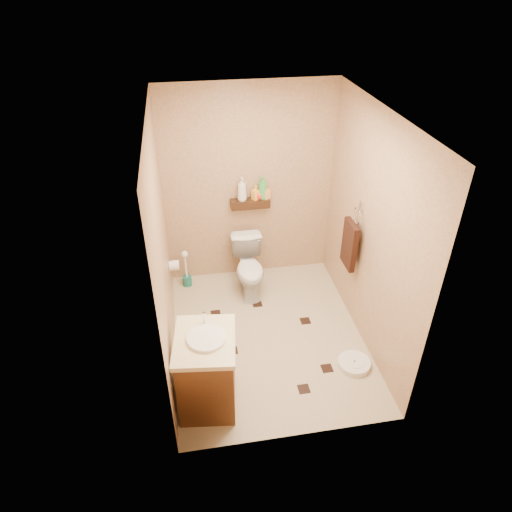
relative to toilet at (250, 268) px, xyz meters
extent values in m
plane|color=beige|center=(0.07, -0.83, -0.33)|extent=(2.50, 2.50, 0.00)
cube|color=tan|center=(0.07, 0.42, 0.87)|extent=(2.00, 0.04, 2.40)
cube|color=tan|center=(0.07, -2.08, 0.87)|extent=(2.00, 0.04, 2.40)
cube|color=tan|center=(-0.93, -0.83, 0.87)|extent=(0.04, 2.50, 2.40)
cube|color=tan|center=(1.07, -0.83, 0.87)|extent=(0.04, 2.50, 2.40)
cube|color=white|center=(0.07, -0.83, 2.07)|extent=(2.00, 2.50, 0.02)
cube|color=#3A2210|center=(0.07, 0.34, 0.69)|extent=(0.46, 0.14, 0.10)
cube|color=black|center=(-0.34, -0.99, -0.33)|extent=(0.11, 0.11, 0.01)
cube|color=black|center=(0.53, -0.67, -0.33)|extent=(0.11, 0.11, 0.01)
cube|color=black|center=(0.27, -1.61, -0.33)|extent=(0.11, 0.11, 0.01)
cube|color=black|center=(-0.46, -0.37, -0.33)|extent=(0.11, 0.11, 0.01)
cube|color=black|center=(0.56, -1.40, -0.33)|extent=(0.11, 0.11, 0.01)
cube|color=black|center=(0.05, -0.28, -0.33)|extent=(0.11, 0.11, 0.01)
imported|color=white|center=(0.00, 0.00, 0.00)|extent=(0.38, 0.66, 0.67)
cube|color=brown|center=(-0.63, -1.58, 0.03)|extent=(0.55, 0.65, 0.72)
cube|color=#F8EBB3|center=(-0.63, -1.58, 0.41)|extent=(0.59, 0.69, 0.05)
cylinder|color=white|center=(-0.61, -1.58, 0.44)|extent=(0.33, 0.33, 0.05)
cylinder|color=silver|center=(-0.61, -1.37, 0.50)|extent=(0.03, 0.03, 0.11)
cylinder|color=white|center=(0.84, -1.41, -0.30)|extent=(0.33, 0.33, 0.06)
cylinder|color=white|center=(0.84, -1.41, -0.27)|extent=(0.20, 0.20, 0.01)
cylinder|color=#1A6A5D|center=(-0.75, 0.24, -0.27)|extent=(0.12, 0.12, 0.13)
cylinder|color=white|center=(-0.75, 0.24, -0.04)|extent=(0.02, 0.02, 0.36)
sphere|color=white|center=(-0.75, 0.24, 0.13)|extent=(0.08, 0.08, 0.08)
cube|color=silver|center=(1.05, -0.58, 1.05)|extent=(0.03, 0.06, 0.08)
torus|color=silver|center=(1.02, -0.58, 0.93)|extent=(0.02, 0.19, 0.19)
cube|color=black|center=(0.98, -0.58, 0.59)|extent=(0.06, 0.30, 0.52)
cylinder|color=white|center=(-0.87, -0.18, 0.27)|extent=(0.11, 0.11, 0.11)
cylinder|color=silver|center=(-0.91, -0.18, 0.33)|extent=(0.04, 0.02, 0.02)
imported|color=silver|center=(-0.03, 0.34, 0.88)|extent=(0.13, 0.13, 0.28)
imported|color=yellow|center=(0.13, 0.34, 0.82)|extent=(0.11, 0.11, 0.17)
imported|color=red|center=(0.18, 0.34, 0.81)|extent=(0.12, 0.12, 0.14)
imported|color=green|center=(0.22, 0.34, 0.88)|extent=(0.15, 0.15, 0.28)
imported|color=#FFA054|center=(0.25, 0.34, 0.83)|extent=(0.11, 0.11, 0.18)
camera|label=1|loc=(-0.68, -4.41, 3.14)|focal=32.00mm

